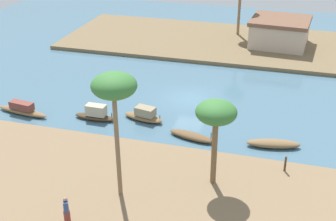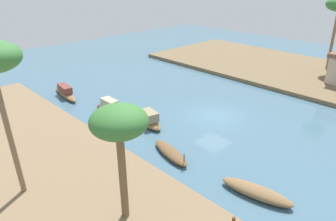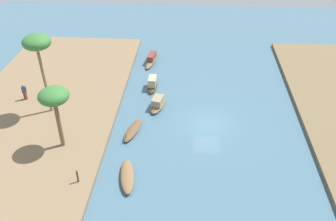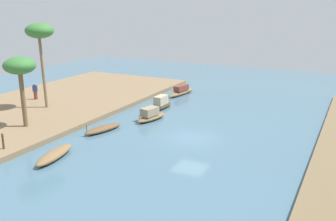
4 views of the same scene
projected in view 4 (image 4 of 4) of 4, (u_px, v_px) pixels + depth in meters
river_water at (191, 138)px, 28.85m from camera, size 69.64×69.64×0.00m
riverbank_left at (34, 109)px, 35.88m from camera, size 37.17×14.85×0.40m
sampan_open_hull at (181, 91)px, 42.49m from camera, size 4.84×1.49×1.08m
sampan_upstream_small at (54, 155)px, 24.90m from camera, size 4.01×1.75×0.55m
sampan_foreground at (161, 104)px, 36.80m from camera, size 3.44×1.03×1.29m
sampan_near_left_bank at (103, 129)px, 30.24m from camera, size 3.75×1.80×0.96m
sampan_downstream_large at (151, 115)px, 33.11m from camera, size 3.58×1.81×1.17m
person_on_near_bank at (35, 92)px, 38.74m from camera, size 0.49×0.51×1.68m
mooring_post at (3, 141)px, 25.44m from camera, size 0.14×0.14×1.08m
palm_tree_left_near at (40, 33)px, 34.08m from camera, size 2.52×2.52×7.82m
palm_tree_left_far at (20, 68)px, 29.05m from camera, size 2.46×2.46×5.57m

